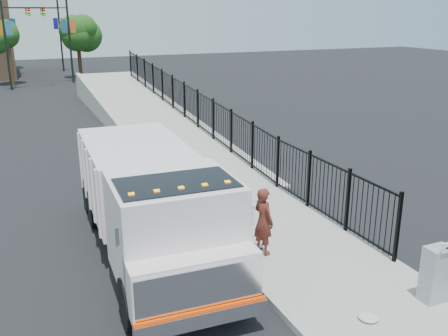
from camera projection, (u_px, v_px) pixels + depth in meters
name	position (u px, v px, depth m)	size (l,w,h in m)	color
ground	(231.00, 257.00, 12.89)	(120.00, 120.00, 0.00)	black
sidewalk	(340.00, 276.00, 11.84)	(3.55, 12.00, 0.12)	#9E998E
curb	(268.00, 293.00, 11.11)	(0.30, 12.00, 0.16)	#ADAAA3
ramp	(149.00, 125.00, 27.70)	(3.95, 24.00, 1.70)	#9E998E
iron_fence	(198.00, 121.00, 24.46)	(0.10, 28.00, 1.80)	black
truck	(151.00, 199.00, 12.50)	(2.95, 8.31, 2.82)	black
worker	(263.00, 221.00, 12.62)	(0.64, 0.42, 1.76)	#5C231B
utility_cabinet	(436.00, 274.00, 10.59)	(0.55, 0.40, 1.25)	gray
debris	(369.00, 317.00, 10.09)	(0.41, 0.41, 0.10)	silver
light_pole_0	(9.00, 34.00, 38.63)	(3.77, 0.22, 8.00)	black
light_pole_1	(65.00, 32.00, 42.59)	(3.78, 0.22, 8.00)	black
light_pole_2	(13.00, 29.00, 47.86)	(3.77, 0.22, 8.00)	black
light_pole_3	(57.00, 28.00, 50.84)	(3.77, 0.22, 8.00)	black
tree_0	(7.00, 38.00, 41.10)	(2.30, 2.30, 5.15)	#382314
tree_1	(77.00, 35.00, 46.06)	(2.79, 2.79, 5.39)	#382314
tree_2	(3.00, 31.00, 53.31)	(2.80, 2.80, 5.40)	#382314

